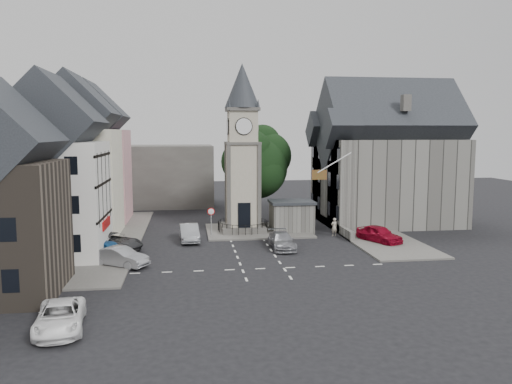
{
  "coord_description": "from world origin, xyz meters",
  "views": [
    {
      "loc": [
        -5.2,
        -40.0,
        9.72
      ],
      "look_at": [
        0.92,
        5.0,
        4.29
      ],
      "focal_mm": 35.0,
      "sensor_mm": 36.0,
      "label": 1
    }
  ],
  "objects": [
    {
      "name": "warning_sign_post",
      "position": [
        -3.2,
        5.43,
        2.03
      ],
      "size": [
        0.7,
        0.19,
        2.85
      ],
      "color": "black",
      "rests_on": "ground"
    },
    {
      "name": "east_building",
      "position": [
        15.59,
        11.0,
        6.26
      ],
      "size": [
        14.4,
        11.4,
        12.6
      ],
      "color": "#575550",
      "rests_on": "ground"
    },
    {
      "name": "clock_tower",
      "position": [
        0.0,
        7.99,
        8.12
      ],
      "size": [
        4.86,
        4.86,
        16.25
      ],
      "color": "#4C4944",
      "rests_on": "ground"
    },
    {
      "name": "car_east_red",
      "position": [
        11.5,
        1.6,
        0.76
      ],
      "size": [
        3.51,
        4.83,
        1.53
      ],
      "primitive_type": "imported",
      "rotation": [
        0.0,
        0.0,
        0.43
      ],
      "color": "maroon",
      "rests_on": "ground"
    },
    {
      "name": "ground",
      "position": [
        0.0,
        0.0,
        0.0
      ],
      "size": [
        120.0,
        120.0,
        0.0
      ],
      "primitive_type": "plane",
      "color": "black",
      "rests_on": "ground"
    },
    {
      "name": "backdrop_west",
      "position": [
        -12.0,
        28.0,
        4.0
      ],
      "size": [
        20.0,
        10.0,
        8.0
      ],
      "primitive_type": "cube",
      "color": "#4C4944",
      "rests_on": "ground"
    },
    {
      "name": "van_sw_white",
      "position": [
        -11.61,
        -15.21,
        0.67
      ],
      "size": [
        2.85,
        5.08,
        1.34
      ],
      "primitive_type": "imported",
      "rotation": [
        0.0,
        0.0,
        0.13
      ],
      "color": "white",
      "rests_on": "ground"
    },
    {
      "name": "central_island",
      "position": [
        1.5,
        8.0,
        0.08
      ],
      "size": [
        10.0,
        8.0,
        0.16
      ],
      "primitive_type": "cube",
      "color": "#595651",
      "rests_on": "ground"
    },
    {
      "name": "pavement_west",
      "position": [
        -12.5,
        6.0,
        0.07
      ],
      "size": [
        6.0,
        30.0,
        0.14
      ],
      "primitive_type": "cube",
      "color": "#595651",
      "rests_on": "ground"
    },
    {
      "name": "car_island_east",
      "position": [
        2.5,
        0.5,
        0.68
      ],
      "size": [
        1.92,
        4.68,
        1.36
      ],
      "primitive_type": "imported",
      "rotation": [
        0.0,
        0.0,
        0.0
      ],
      "color": "#929399",
      "rests_on": "ground"
    },
    {
      "name": "stone_shelter",
      "position": [
        4.8,
        7.5,
        1.55
      ],
      "size": [
        4.3,
        3.3,
        3.08
      ],
      "color": "#575550",
      "rests_on": "ground"
    },
    {
      "name": "pavement_east",
      "position": [
        12.0,
        8.0,
        0.07
      ],
      "size": [
        6.0,
        26.0,
        0.14
      ],
      "primitive_type": "cube",
      "color": "#595651",
      "rests_on": "ground"
    },
    {
      "name": "car_island_silver",
      "position": [
        -5.22,
        4.5,
        0.76
      ],
      "size": [
        1.92,
        4.74,
        1.53
      ],
      "primitive_type": "imported",
      "rotation": [
        0.0,
        0.0,
        0.07
      ],
      "color": "#A1A4A9",
      "rests_on": "ground"
    },
    {
      "name": "terrace_tudor",
      "position": [
        -15.5,
        0.0,
        6.19
      ],
      "size": [
        8.1,
        7.6,
        12.0
      ],
      "color": "silver",
      "rests_on": "ground"
    },
    {
      "name": "pedestrian",
      "position": [
        8.34,
        4.85,
        0.86
      ],
      "size": [
        0.72,
        0.57,
        1.73
      ],
      "primitive_type": "imported",
      "rotation": [
        0.0,
        0.0,
        3.41
      ],
      "color": "#B5AA96",
      "rests_on": "ground"
    },
    {
      "name": "town_tree",
      "position": [
        2.0,
        13.0,
        6.97
      ],
      "size": [
        7.2,
        7.2,
        10.8
      ],
      "color": "black",
      "rests_on": "ground"
    },
    {
      "name": "east_boundary_wall",
      "position": [
        9.2,
        10.0,
        0.45
      ],
      "size": [
        0.4,
        16.0,
        0.9
      ],
      "primitive_type": "cube",
      "color": "#575550",
      "rests_on": "ground"
    },
    {
      "name": "terrace_cream",
      "position": [
        -15.5,
        8.0,
        6.58
      ],
      "size": [
        8.1,
        7.6,
        12.8
      ],
      "color": "beige",
      "rests_on": "ground"
    },
    {
      "name": "flagpole",
      "position": [
        8.0,
        4.0,
        7.0
      ],
      "size": [
        3.68,
        0.1,
        2.74
      ],
      "color": "white",
      "rests_on": "ground"
    },
    {
      "name": "car_west_blue",
      "position": [
        -11.5,
        -0.76,
        0.68
      ],
      "size": [
        4.22,
        3.59,
        1.37
      ],
      "primitive_type": "imported",
      "rotation": [
        0.0,
        0.0,
        0.97
      ],
      "color": "#1B5695",
      "rests_on": "ground"
    },
    {
      "name": "terrace_pink",
      "position": [
        -15.5,
        16.0,
        6.58
      ],
      "size": [
        8.1,
        7.6,
        12.8
      ],
      "color": "pink",
      "rests_on": "ground"
    },
    {
      "name": "car_west_silver",
      "position": [
        -10.23,
        -3.5,
        0.71
      ],
      "size": [
        4.48,
        3.57,
        1.43
      ],
      "primitive_type": "imported",
      "rotation": [
        0.0,
        0.0,
        1.02
      ],
      "color": "#999BA0",
      "rests_on": "ground"
    },
    {
      "name": "car_west_grey",
      "position": [
        -11.5,
        1.64,
        0.73
      ],
      "size": [
        5.76,
        4.96,
        1.47
      ],
      "primitive_type": "imported",
      "rotation": [
        0.0,
        0.0,
        0.98
      ],
      "color": "#323335",
      "rests_on": "ground"
    },
    {
      "name": "road_markings",
      "position": [
        0.0,
        -5.5,
        0.01
      ],
      "size": [
        20.0,
        8.0,
        0.01
      ],
      "primitive_type": "cube",
      "color": "silver",
      "rests_on": "ground"
    }
  ]
}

